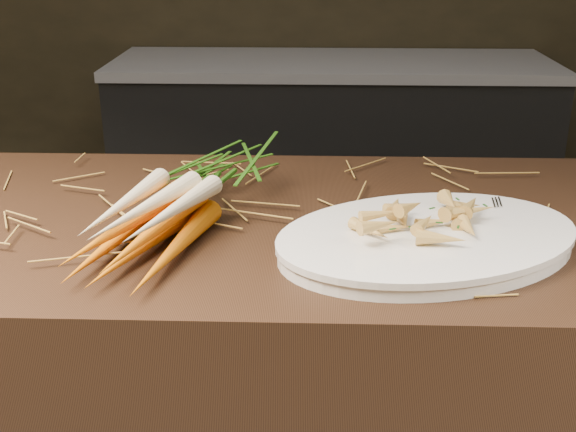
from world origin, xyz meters
name	(u,v)px	position (x,y,z in m)	size (l,w,h in m)	color
main_counter	(196,430)	(0.00, 0.30, 0.45)	(2.40, 0.70, 0.90)	black
back_counter	(330,157)	(0.30, 2.18, 0.42)	(1.82, 0.62, 0.84)	black
straw_bedding	(183,211)	(0.00, 0.30, 0.91)	(1.40, 0.60, 0.02)	olive
root_veg_bunch	(192,191)	(0.02, 0.29, 0.95)	(0.31, 0.58, 0.10)	#D76101
serving_platter	(428,242)	(0.40, 0.17, 0.91)	(0.47, 0.31, 0.03)	white
roasted_veg_heap	(429,219)	(0.40, 0.17, 0.95)	(0.23, 0.17, 0.05)	gold
serving_fork	(530,224)	(0.56, 0.22, 0.93)	(0.02, 0.18, 0.00)	silver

